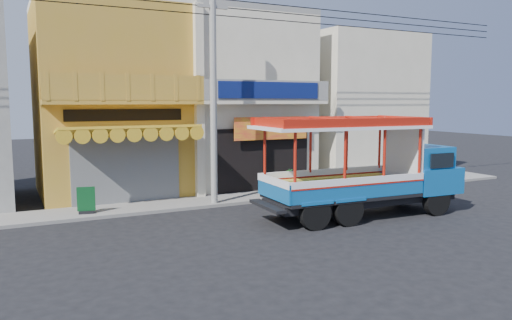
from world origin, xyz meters
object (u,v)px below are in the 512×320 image
Objects in this scene: songthaew_truck at (374,168)px; green_sign at (86,202)px; utility_pole at (217,76)px; potted_plant_a at (288,182)px; potted_plant_c at (288,180)px; potted_plant_b at (276,184)px.

songthaew_truck is 8.05× the size of green_sign.
utility_pole is at bearing 137.64° from songthaew_truck.
songthaew_truck is 7.75× the size of potted_plant_a.
green_sign is 0.98× the size of potted_plant_c.
songthaew_truck is 4.75m from potted_plant_b.
utility_pole is 6.67m from green_sign.
potted_plant_c is at bearing -70.99° from potted_plant_b.
green_sign is at bearing 176.12° from utility_pole.
utility_pole is 5.68m from potted_plant_a.
potted_plant_c is at bearing 96.94° from songthaew_truck.
green_sign is at bearing -73.93° from potted_plant_c.
potted_plant_a is at bearing 100.81° from songthaew_truck.
potted_plant_a is 1.05× the size of potted_plant_b.
potted_plant_a is at bearing 1.60° from green_sign.
songthaew_truck is (4.40, -4.01, -3.33)m from utility_pole.
songthaew_truck reaches higher than green_sign.
utility_pole is 5.91m from potted_plant_c.
songthaew_truck is 4.79m from potted_plant_a.
potted_plant_a is at bearing -87.69° from potted_plant_b.
green_sign is 8.43m from potted_plant_a.
potted_plant_c is (-0.61, 5.04, -1.09)m from songthaew_truck.
utility_pole is at bearing 170.33° from potted_plant_a.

